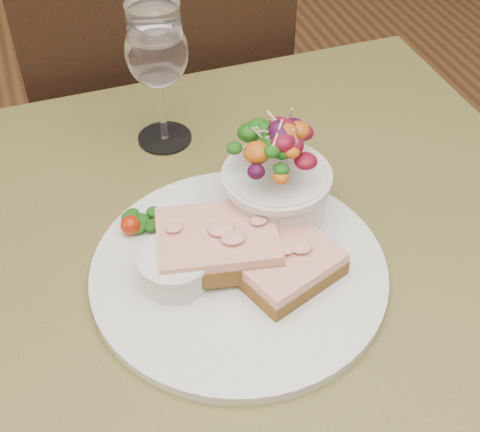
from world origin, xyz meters
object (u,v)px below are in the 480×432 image
object	(u,v)px
dinner_plate	(239,271)
salad_bowl	(277,174)
ramekin	(175,267)
wine_glass	(157,56)
chair_far	(160,204)
sandwich_back	(218,243)
sandwich_front	(289,266)
cafe_table	(247,332)

from	to	relation	value
dinner_plate	salad_bowl	xyz separation A→B (m)	(0.06, 0.06, 0.07)
ramekin	wine_glass	xyz separation A→B (m)	(0.05, 0.25, 0.09)
chair_far	ramekin	world-z (taller)	chair_far
ramekin	chair_far	bearing A→B (deg)	80.74
salad_bowl	wine_glass	world-z (taller)	wine_glass
ramekin	wine_glass	size ratio (longest dim) A/B	0.40
dinner_plate	ramekin	bearing A→B (deg)	175.82
dinner_plate	sandwich_back	size ratio (longest dim) A/B	2.23
salad_bowl	wine_glass	bearing A→B (deg)	112.56
sandwich_back	sandwich_front	bearing A→B (deg)	-26.14
ramekin	salad_bowl	distance (m)	0.15
cafe_table	ramekin	world-z (taller)	ramekin
cafe_table	wine_glass	size ratio (longest dim) A/B	4.57
sandwich_front	ramekin	distance (m)	0.12
cafe_table	chair_far	distance (m)	0.72
dinner_plate	sandwich_front	xyz separation A→B (m)	(0.04, -0.03, 0.02)
ramekin	dinner_plate	bearing A→B (deg)	-4.18
ramekin	sandwich_front	bearing A→B (deg)	-16.76
chair_far	sandwich_front	world-z (taller)	chair_far
sandwich_front	salad_bowl	xyz separation A→B (m)	(0.02, 0.09, 0.04)
sandwich_back	cafe_table	bearing A→B (deg)	-28.07
sandwich_front	salad_bowl	world-z (taller)	salad_bowl
salad_bowl	cafe_table	bearing A→B (deg)	-130.65
ramekin	salad_bowl	bearing A→B (deg)	23.78
cafe_table	wine_glass	xyz separation A→B (m)	(-0.02, 0.26, 0.22)
sandwich_back	ramekin	xyz separation A→B (m)	(-0.05, -0.01, -0.00)
sandwich_back	salad_bowl	distance (m)	0.10
cafe_table	sandwich_front	xyz separation A→B (m)	(0.04, -0.03, 0.13)
chair_far	wine_glass	xyz separation A→B (m)	(-0.05, -0.37, 0.58)
salad_bowl	sandwich_front	bearing A→B (deg)	-102.87
cafe_table	sandwich_back	world-z (taller)	sandwich_back
chair_far	dinner_plate	distance (m)	0.78
dinner_plate	sandwich_front	bearing A→B (deg)	-32.77
chair_far	ramekin	xyz separation A→B (m)	(-0.10, -0.62, 0.49)
wine_glass	sandwich_front	bearing A→B (deg)	-78.27
wine_glass	sandwich_back	bearing A→B (deg)	-90.62
cafe_table	ramekin	size ratio (longest dim) A/B	11.51
cafe_table	salad_bowl	world-z (taller)	salad_bowl
sandwich_back	ramekin	size ratio (longest dim) A/B	2.00
chair_far	salad_bowl	bearing A→B (deg)	92.90
chair_far	dinner_plate	world-z (taller)	chair_far
chair_far	salad_bowl	xyz separation A→B (m)	(0.03, -0.56, 0.53)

